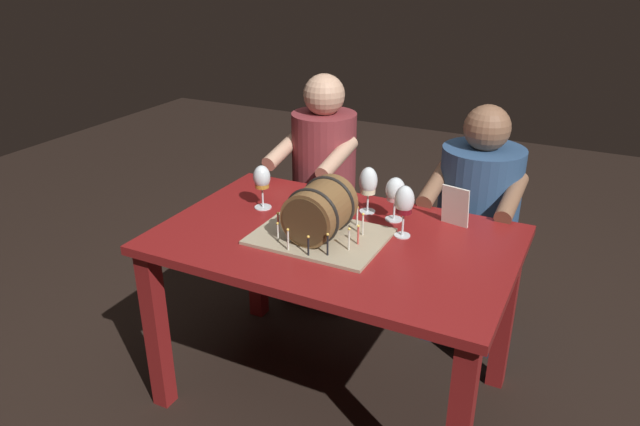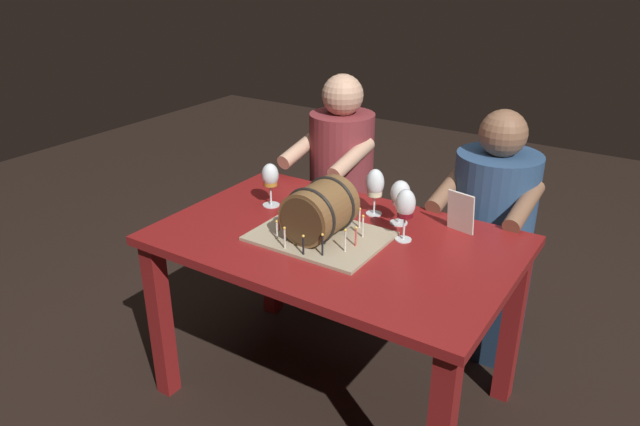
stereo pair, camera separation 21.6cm
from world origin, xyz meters
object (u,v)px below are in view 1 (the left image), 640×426
wine_glass_white (368,183)px  person_seated_right (474,235)px  dining_table (335,262)px  person_seated_left (323,203)px  wine_glass_rose (395,192)px  wine_glass_red (404,202)px  menu_card (455,206)px  barrel_cake (320,214)px  wine_glass_amber (262,179)px

wine_glass_white → person_seated_right: 0.64m
dining_table → person_seated_left: bearing=119.7°
person_seated_right → wine_glass_rose: bearing=-118.4°
wine_glass_red → person_seated_left: 0.89m
dining_table → wine_glass_white: bearing=85.2°
wine_glass_red → menu_card: size_ratio=1.25×
wine_glass_rose → menu_card: bearing=13.9°
barrel_cake → wine_glass_white: bearing=77.4°
menu_card → person_seated_left: person_seated_left is taller
person_seated_left → person_seated_right: bearing=0.0°
wine_glass_white → person_seated_left: size_ratio=0.16×
person_seated_right → dining_table: bearing=-119.6°
menu_card → dining_table: bearing=-130.1°
wine_glass_white → person_seated_right: size_ratio=0.17×
person_seated_left → wine_glass_white: bearing=-45.8°
dining_table → person_seated_right: (0.38, 0.67, -0.09)m
wine_glass_rose → person_seated_left: 0.76m
barrel_cake → wine_glass_amber: barrel_cake is taller
barrel_cake → wine_glass_rose: barrel_cake is taller
person_seated_right → person_seated_left: bearing=-180.0°
wine_glass_amber → wine_glass_rose: wine_glass_amber is taller
barrel_cake → person_seated_right: (0.43, 0.71, -0.30)m
barrel_cake → person_seated_left: 0.84m
dining_table → wine_glass_amber: size_ratio=7.16×
barrel_cake → menu_card: barrel_cake is taller
barrel_cake → wine_glass_red: (0.27, 0.15, 0.04)m
menu_card → person_seated_left: bearing=164.8°
wine_glass_amber → wine_glass_white: size_ratio=0.96×
barrel_cake → person_seated_right: person_seated_right is taller
dining_table → menu_card: menu_card is taller
barrel_cake → menu_card: (0.41, 0.33, -0.02)m
barrel_cake → wine_glass_white: size_ratio=2.48×
barrel_cake → person_seated_left: size_ratio=0.40×
wine_glass_red → wine_glass_rose: size_ratio=1.13×
wine_glass_red → person_seated_right: bearing=74.2°
barrel_cake → person_seated_left: bearing=115.4°
wine_glass_rose → person_seated_left: size_ratio=0.15×
menu_card → wine_glass_rose: bearing=-154.3°
dining_table → barrel_cake: size_ratio=2.76×
person_seated_right → wine_glass_amber: bearing=-143.2°
barrel_cake → menu_card: 0.53m
barrel_cake → wine_glass_red: 0.31m
wine_glass_rose → wine_glass_white: wine_glass_white is taller
person_seated_left → person_seated_right: size_ratio=1.06×
wine_glass_white → person_seated_left: person_seated_left is taller
barrel_cake → wine_glass_rose: bearing=55.3°
barrel_cake → wine_glass_white: 0.31m
wine_glass_amber → wine_glass_white: bearing=21.1°
person_seated_left → barrel_cake: bearing=-64.6°
wine_glass_amber → wine_glass_white: wine_glass_white is taller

